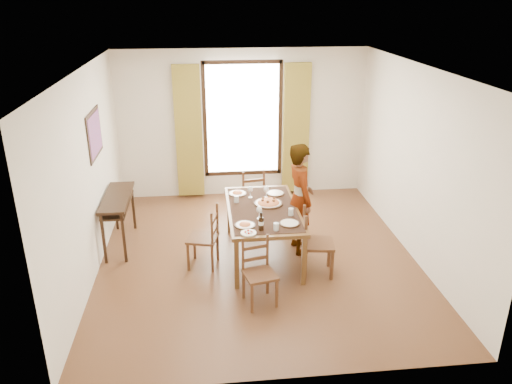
{
  "coord_description": "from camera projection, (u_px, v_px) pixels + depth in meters",
  "views": [
    {
      "loc": [
        -0.72,
        -6.38,
        3.61
      ],
      "look_at": [
        -0.02,
        0.04,
        1.0
      ],
      "focal_mm": 35.0,
      "sensor_mm": 36.0,
      "label": 1
    }
  ],
  "objects": [
    {
      "name": "tumbler_b",
      "position": [
        236.0,
        199.0,
        7.24
      ],
      "size": [
        0.07,
        0.07,
        0.1
      ],
      "primitive_type": "cylinder",
      "color": "silver",
      "rests_on": "dining_table"
    },
    {
      "name": "man",
      "position": [
        300.0,
        199.0,
        7.2
      ],
      "size": [
        0.7,
        0.55,
        1.65
      ],
      "primitive_type": "imported",
      "rotation": [
        0.0,
        0.0,
        1.7
      ],
      "color": "gray",
      "rests_on": "ground"
    },
    {
      "name": "chair_east",
      "position": [
        316.0,
        244.0,
        6.73
      ],
      "size": [
        0.46,
        0.46,
        0.94
      ],
      "rotation": [
        0.0,
        0.0,
        1.44
      ],
      "color": "#592F1D",
      "rests_on": "ground"
    },
    {
      "name": "plate_se",
      "position": [
        289.0,
        222.0,
        6.56
      ],
      "size": [
        0.27,
        0.27,
        0.05
      ],
      "primitive_type": null,
      "color": "silver",
      "rests_on": "dining_table"
    },
    {
      "name": "plate_sw",
      "position": [
        245.0,
        224.0,
        6.51
      ],
      "size": [
        0.27,
        0.27,
        0.05
      ],
      "primitive_type": null,
      "color": "silver",
      "rests_on": "dining_table"
    },
    {
      "name": "chair_south",
      "position": [
        259.0,
        274.0,
        6.1
      ],
      "size": [
        0.45,
        0.45,
        0.84
      ],
      "rotation": [
        0.0,
        0.0,
        0.24
      ],
      "color": "#592F1D",
      "rests_on": "ground"
    },
    {
      "name": "wine_glass_a",
      "position": [
        259.0,
        212.0,
        6.69
      ],
      "size": [
        0.08,
        0.08,
        0.18
      ],
      "primitive_type": null,
      "color": "white",
      "rests_on": "dining_table"
    },
    {
      "name": "wine_glass_c",
      "position": [
        250.0,
        192.0,
        7.38
      ],
      "size": [
        0.08,
        0.08,
        0.18
      ],
      "primitive_type": null,
      "color": "white",
      "rests_on": "dining_table"
    },
    {
      "name": "tumbler_c",
      "position": [
        276.0,
        227.0,
        6.39
      ],
      "size": [
        0.07,
        0.07,
        0.1
      ],
      "primitive_type": "cylinder",
      "color": "silver",
      "rests_on": "dining_table"
    },
    {
      "name": "pasta_platter",
      "position": [
        268.0,
        201.0,
        7.16
      ],
      "size": [
        0.4,
        0.4,
        0.1
      ],
      "primitive_type": null,
      "color": "red",
      "rests_on": "dining_table"
    },
    {
      "name": "wine_bottle",
      "position": [
        261.0,
        221.0,
        6.36
      ],
      "size": [
        0.07,
        0.07,
        0.25
      ],
      "primitive_type": null,
      "color": "black",
      "rests_on": "dining_table"
    },
    {
      "name": "dining_table",
      "position": [
        263.0,
        212.0,
        7.07
      ],
      "size": [
        1.0,
        1.77,
        0.76
      ],
      "color": "brown",
      "rests_on": "ground"
    },
    {
      "name": "console_table",
      "position": [
        117.0,
        203.0,
        7.4
      ],
      "size": [
        0.38,
        1.2,
        0.8
      ],
      "color": "black",
      "rests_on": "ground"
    },
    {
      "name": "tumbler_a",
      "position": [
        291.0,
        212.0,
        6.81
      ],
      "size": [
        0.07,
        0.07,
        0.1
      ],
      "primitive_type": "cylinder",
      "color": "silver",
      "rests_on": "dining_table"
    },
    {
      "name": "plate_nw",
      "position": [
        237.0,
        192.0,
        7.53
      ],
      "size": [
        0.27,
        0.27,
        0.05
      ],
      "primitive_type": null,
      "color": "silver",
      "rests_on": "dining_table"
    },
    {
      "name": "wine_glass_b",
      "position": [
        266.0,
        192.0,
        7.38
      ],
      "size": [
        0.08,
        0.08,
        0.18
      ],
      "primitive_type": null,
      "color": "white",
      "rests_on": "dining_table"
    },
    {
      "name": "chair_north",
      "position": [
        251.0,
        196.0,
        8.34
      ],
      "size": [
        0.47,
        0.47,
        0.92
      ],
      "rotation": [
        0.0,
        0.0,
        3.31
      ],
      "color": "#592F1D",
      "rests_on": "ground"
    },
    {
      "name": "caprese_plate",
      "position": [
        249.0,
        232.0,
        6.31
      ],
      "size": [
        0.2,
        0.2,
        0.04
      ],
      "primitive_type": null,
      "color": "silver",
      "rests_on": "dining_table"
    },
    {
      "name": "plate_ne",
      "position": [
        275.0,
        192.0,
        7.54
      ],
      "size": [
        0.27,
        0.27,
        0.05
      ],
      "primitive_type": null,
      "color": "silver",
      "rests_on": "dining_table"
    },
    {
      "name": "ground",
      "position": [
        258.0,
        256.0,
        7.3
      ],
      "size": [
        5.0,
        5.0,
        0.0
      ],
      "primitive_type": "plane",
      "color": "#452815",
      "rests_on": "ground"
    },
    {
      "name": "chair_west",
      "position": [
        205.0,
        239.0,
        6.92
      ],
      "size": [
        0.48,
        0.48,
        0.9
      ],
      "rotation": [
        0.0,
        0.0,
        -1.82
      ],
      "color": "#592F1D",
      "rests_on": "ground"
    },
    {
      "name": "room_shell",
      "position": [
        256.0,
        153.0,
        6.85
      ],
      "size": [
        4.6,
        5.1,
        2.74
      ],
      "color": "beige",
      "rests_on": "ground"
    }
  ]
}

